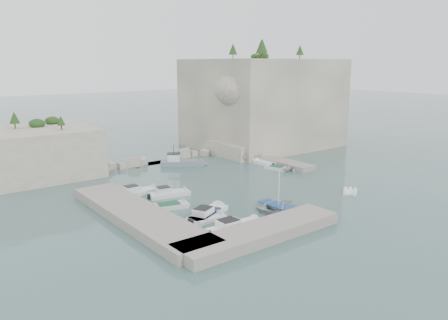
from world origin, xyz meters
TOP-DOWN VIEW (x-y plane):
  - ground at (0.00, 0.00)m, footprint 400.00×400.00m
  - cliff_east at (23.00, 23.00)m, footprint 26.00×22.00m
  - cliff_terrace at (13.00, 18.00)m, footprint 8.00×10.00m
  - outcrop_west at (-20.00, 25.00)m, footprint 16.00×14.00m
  - quay_west at (-17.00, -1.00)m, footprint 5.00×24.00m
  - quay_south at (-10.00, -12.50)m, footprint 18.00×4.00m
  - ledge_east at (13.50, 10.00)m, footprint 3.00×16.00m
  - breakwater at (-1.00, 22.00)m, footprint 28.00×3.00m
  - motorboat_a at (-12.71, 7.50)m, footprint 6.12×1.88m
  - motorboat_b at (-9.91, 4.40)m, footprint 5.85×2.85m
  - motorboat_c at (-12.38, 0.35)m, footprint 5.11×2.84m
  - motorboat_d at (-10.50, -4.59)m, footprint 6.91×4.60m
  - motorboat_e at (-11.36, -5.67)m, footprint 4.42×2.25m
  - motorboat_f at (-10.57, -9.46)m, footprint 6.74×2.11m
  - rowboat at (-2.71, -7.57)m, footprint 5.68×4.27m
  - inflatable_dinghy at (9.03, -8.68)m, footprint 3.50×3.09m
  - tender_east_a at (11.12, 4.42)m, footprint 3.69×3.43m
  - tender_east_b at (10.41, 6.05)m, footprint 2.43×4.30m
  - tender_east_c at (11.28, 9.87)m, footprint 1.59×4.74m
  - tender_east_d at (10.93, 12.95)m, footprint 4.67×3.50m
  - work_boat at (0.39, 17.46)m, footprint 7.56×6.13m
  - rowboat_mast at (-2.71, -7.57)m, footprint 0.10×0.10m
  - vegetation at (17.83, 24.40)m, footprint 53.48×13.88m

SIDE VIEW (x-z plane):
  - ground at x=0.00m, z-range 0.00..0.00m
  - motorboat_a at x=-12.71m, z-range -0.70..0.70m
  - motorboat_b at x=-9.91m, z-range -0.70..0.70m
  - motorboat_c at x=-12.38m, z-range -0.35..0.35m
  - motorboat_d at x=-10.50m, z-range -0.70..0.70m
  - motorboat_e at x=-11.36m, z-range -0.35..0.35m
  - motorboat_f at x=-10.57m, z-range -0.70..0.70m
  - rowboat at x=-2.71m, z-range -0.56..0.56m
  - inflatable_dinghy at x=9.03m, z-range -0.22..0.22m
  - tender_east_a at x=11.12m, z-range -0.79..0.79m
  - tender_east_b at x=10.41m, z-range -0.35..0.35m
  - tender_east_c at x=11.28m, z-range -0.35..0.35m
  - tender_east_d at x=10.93m, z-range -0.85..0.85m
  - work_boat at x=0.39m, z-range -1.10..1.10m
  - ledge_east at x=13.50m, z-range 0.00..0.80m
  - quay_west at x=-17.00m, z-range 0.00..1.10m
  - quay_south at x=-10.00m, z-range 0.00..1.10m
  - breakwater at x=-1.00m, z-range 0.00..1.40m
  - cliff_terrace at x=13.00m, z-range 0.00..2.50m
  - rowboat_mast at x=-2.71m, z-range 0.56..4.76m
  - outcrop_west at x=-20.00m, z-range 0.00..7.00m
  - cliff_east at x=23.00m, z-range 0.00..17.00m
  - vegetation at x=17.83m, z-range 11.23..24.63m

